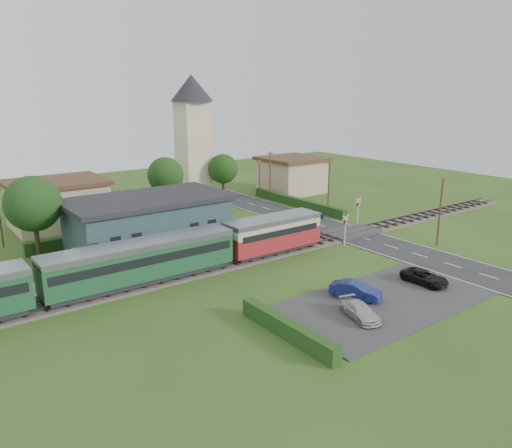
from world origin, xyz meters
TOP-DOWN VIEW (x-y plane):
  - ground at (0.00, 0.00)m, footprint 120.00×120.00m
  - railway_track at (0.00, 2.00)m, footprint 76.00×3.20m
  - road at (10.00, 0.00)m, footprint 6.00×70.00m
  - car_park at (-1.50, -12.00)m, footprint 17.00×9.00m
  - crossing_deck at (10.00, 2.00)m, footprint 6.20×3.40m
  - platform at (-10.00, 5.20)m, footprint 30.00×3.00m
  - equipment_hut at (-18.00, 5.20)m, footprint 2.30×2.30m
  - station_building at (-10.00, 10.99)m, footprint 16.00×9.00m
  - train at (-17.97, 2.00)m, footprint 43.20×2.90m
  - church_tower at (5.00, 28.00)m, footprint 6.00×6.00m
  - house_west at (-15.00, 25.00)m, footprint 10.80×8.80m
  - house_east at (20.00, 24.00)m, footprint 8.80×8.80m
  - hedge_carpark at (-11.00, -12.00)m, footprint 0.80×9.00m
  - hedge_roadside at (14.20, 16.00)m, footprint 0.80×18.00m
  - hedge_station at (-10.00, 15.50)m, footprint 22.00×0.80m
  - tree_a at (-20.00, 14.00)m, footprint 5.20×5.20m
  - tree_b at (-2.00, 23.00)m, footprint 4.60×4.60m
  - tree_c at (8.00, 25.00)m, footprint 4.20×4.20m
  - utility_pole_b at (14.20, -6.00)m, footprint 1.40×0.22m
  - utility_pole_c at (14.20, 10.00)m, footprint 1.40×0.22m
  - utility_pole_d at (14.20, 22.00)m, footprint 1.40×0.22m
  - crossing_signal_near at (6.40, -0.41)m, footprint 0.84×0.28m
  - crossing_signal_far at (13.60, 4.39)m, footprint 0.84×0.28m
  - streetlamp_west at (-22.00, 20.00)m, footprint 0.30×0.30m
  - streetlamp_east at (16.00, 27.00)m, footprint 0.30×0.30m
  - car_on_road at (10.80, 10.08)m, footprint 4.24×2.39m
  - car_park_blue at (-2.82, -10.36)m, footprint 2.87×4.14m
  - car_park_silver at (-5.17, -12.94)m, footprint 2.43×3.99m
  - car_park_dark at (4.03, -11.71)m, footprint 1.91×4.02m
  - pedestrian_near at (-3.11, 4.88)m, footprint 0.71×0.60m
  - pedestrian_far at (-15.45, 4.41)m, footprint 0.66×0.82m

SIDE VIEW (x-z plane):
  - ground at x=0.00m, z-range 0.00..0.00m
  - road at x=10.00m, z-range 0.00..0.05m
  - car_park at x=-1.50m, z-range 0.00..0.08m
  - railway_track at x=0.00m, z-range -0.13..0.36m
  - crossing_deck at x=10.00m, z-range 0.00..0.45m
  - platform at x=-10.00m, z-range 0.00..0.45m
  - hedge_carpark at x=-11.00m, z-range 0.00..1.20m
  - hedge_roadside at x=14.20m, z-range 0.00..1.20m
  - car_park_silver at x=-5.17m, z-range 0.08..1.16m
  - car_park_dark at x=4.03m, z-range 0.08..1.19m
  - hedge_station at x=-10.00m, z-range 0.00..1.30m
  - car_park_blue at x=-2.82m, z-range 0.08..1.37m
  - car_on_road at x=10.80m, z-range 0.05..1.41m
  - pedestrian_far at x=-15.45m, z-range 0.45..2.03m
  - pedestrian_near at x=-3.11m, z-range 0.45..2.09m
  - equipment_hut at x=-18.00m, z-range 0.47..3.02m
  - crossing_signal_near at x=6.40m, z-range 0.50..3.78m
  - crossing_signal_far at x=13.60m, z-range 0.50..3.78m
  - train at x=-17.97m, z-range 0.48..3.88m
  - station_building at x=-10.00m, z-range 0.04..5.34m
  - house_west at x=-15.00m, z-range 0.04..5.54m
  - house_east at x=20.00m, z-range 0.05..5.55m
  - streetlamp_west at x=-22.00m, z-range 0.46..5.62m
  - streetlamp_east at x=16.00m, z-range 0.46..5.62m
  - utility_pole_b at x=14.20m, z-range 0.13..7.13m
  - utility_pole_c at x=14.20m, z-range 0.13..7.13m
  - utility_pole_d at x=14.20m, z-range 0.13..7.13m
  - tree_c at x=8.00m, z-range 1.26..8.04m
  - tree_b at x=-2.00m, z-range 1.35..8.69m
  - tree_a at x=-20.00m, z-range 1.38..9.38m
  - church_tower at x=5.00m, z-range 1.43..19.03m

